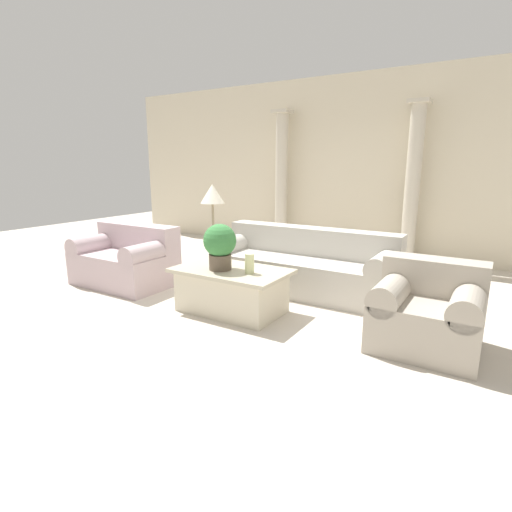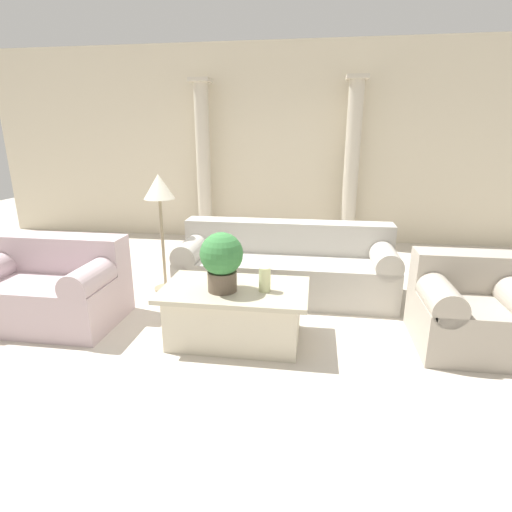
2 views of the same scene
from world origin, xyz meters
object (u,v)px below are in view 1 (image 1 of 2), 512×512
loveseat (127,259)px  floor_lamp (213,201)px  sofa_long (304,266)px  coffee_table (232,290)px  armchair (428,310)px  potted_plant (220,244)px

loveseat → floor_lamp: size_ratio=1.00×
loveseat → floor_lamp: (0.82, 0.93, 0.78)m
floor_lamp → sofa_long: bearing=3.3°
coffee_table → armchair: bearing=5.8°
potted_plant → floor_lamp: bearing=130.5°
floor_lamp → armchair: (3.10, -0.85, -0.78)m
floor_lamp → armchair: size_ratio=1.50×
loveseat → floor_lamp: bearing=48.7°
coffee_table → armchair: size_ratio=1.41×
potted_plant → armchair: 2.20m
coffee_table → floor_lamp: 1.74m
loveseat → potted_plant: bearing=-6.6°
coffee_table → floor_lamp: floor_lamp is taller
sofa_long → armchair: bearing=-29.0°
potted_plant → armchair: bearing=7.6°
armchair → loveseat: bearing=-178.8°
sofa_long → armchair: 1.92m
coffee_table → armchair: armchair is taller
potted_plant → armchair: (2.13, 0.29, -0.44)m
sofa_long → loveseat: bearing=-155.7°
coffee_table → potted_plant: potted_plant is taller
loveseat → coffee_table: 1.89m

